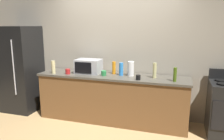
% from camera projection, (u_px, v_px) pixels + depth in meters
% --- Properties ---
extents(ground_plane, '(8.00, 8.00, 0.00)m').
position_uv_depth(ground_plane, '(105.00, 129.00, 3.93)').
color(ground_plane, tan).
extents(back_wall, '(6.40, 0.10, 2.70)m').
position_uv_depth(back_wall, '(118.00, 49.00, 4.42)').
color(back_wall, '#B2A893').
rests_on(back_wall, ground_plane).
extents(counter_run, '(2.84, 0.64, 0.90)m').
position_uv_depth(counter_run, '(112.00, 98.00, 4.22)').
color(counter_run, brown).
rests_on(counter_run, ground_plane).
extents(refrigerator, '(0.72, 0.73, 1.80)m').
position_uv_depth(refrigerator, '(21.00, 69.00, 4.72)').
color(refrigerator, black).
rests_on(refrigerator, ground_plane).
extents(microwave, '(0.48, 0.35, 0.27)m').
position_uv_depth(microwave, '(89.00, 66.00, 4.29)').
color(microwave, '#B7BABF').
rests_on(microwave, counter_run).
extents(paper_towel_roll, '(0.12, 0.12, 0.27)m').
position_uv_depth(paper_towel_roll, '(131.00, 69.00, 4.05)').
color(paper_towel_roll, white).
rests_on(paper_towel_roll, counter_run).
extents(bottle_vinegar, '(0.07, 0.07, 0.27)m').
position_uv_depth(bottle_vinegar, '(155.00, 71.00, 3.88)').
color(bottle_vinegar, beige).
rests_on(bottle_vinegar, counter_run).
extents(bottle_olive_oil, '(0.06, 0.06, 0.24)m').
position_uv_depth(bottle_olive_oil, '(175.00, 75.00, 3.65)').
color(bottle_olive_oil, '#4C6B19').
rests_on(bottle_olive_oil, counter_run).
extents(bottle_dish_soap, '(0.07, 0.07, 0.24)m').
position_uv_depth(bottle_dish_soap, '(114.00, 68.00, 4.22)').
color(bottle_dish_soap, orange).
rests_on(bottle_dish_soap, counter_run).
extents(bottle_spray_cleaner, '(0.08, 0.08, 0.24)m').
position_uv_depth(bottle_spray_cleaner, '(121.00, 69.00, 4.09)').
color(bottle_spray_cleaner, '#338CE5').
rests_on(bottle_spray_cleaner, counter_run).
extents(bottle_hand_soap, '(0.07, 0.07, 0.25)m').
position_uv_depth(bottle_hand_soap, '(53.00, 67.00, 4.24)').
color(bottle_hand_soap, beige).
rests_on(bottle_hand_soap, counter_run).
extents(mug_red, '(0.09, 0.09, 0.10)m').
position_uv_depth(mug_red, '(68.00, 71.00, 4.23)').
color(mug_red, red).
rests_on(mug_red, counter_run).
extents(mug_black, '(0.08, 0.08, 0.09)m').
position_uv_depth(mug_black, '(138.00, 77.00, 3.78)').
color(mug_black, black).
rests_on(mug_black, counter_run).
extents(mug_green, '(0.10, 0.10, 0.09)m').
position_uv_depth(mug_green, '(104.00, 73.00, 4.09)').
color(mug_green, '#2D8C47').
rests_on(mug_green, counter_run).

